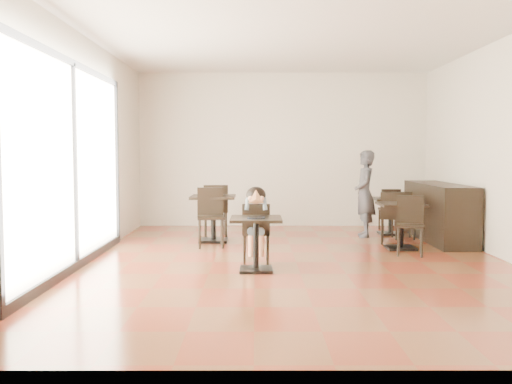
{
  "coord_description": "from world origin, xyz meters",
  "views": [
    {
      "loc": [
        -0.57,
        -7.95,
        1.55
      ],
      "look_at": [
        -0.57,
        -0.09,
        1.0
      ],
      "focal_mm": 40.0,
      "sensor_mm": 36.0,
      "label": 1
    }
  ],
  "objects_px": {
    "chair_left_b": "(211,218)",
    "adult_patron": "(365,194)",
    "child_table": "(256,244)",
    "chair_mid_a": "(393,218)",
    "chair_left_a": "(216,211)",
    "chair_mid_b": "(410,226)",
    "chair_back_a": "(389,210)",
    "child": "(256,225)",
    "cafe_table_back": "(390,216)",
    "child_chair": "(256,233)",
    "cafe_table_mid": "(401,226)",
    "cafe_table_left": "(213,219)",
    "chair_back_b": "(403,216)"
  },
  "relations": [
    {
      "from": "chair_left_a",
      "to": "chair_back_a",
      "type": "bearing_deg",
      "value": -171.55
    },
    {
      "from": "chair_mid_b",
      "to": "cafe_table_left",
      "type": "bearing_deg",
      "value": 171.59
    },
    {
      "from": "child_chair",
      "to": "cafe_table_mid",
      "type": "distance_m",
      "value": 2.59
    },
    {
      "from": "chair_left_b",
      "to": "adult_patron",
      "type": "bearing_deg",
      "value": 16.32
    },
    {
      "from": "child_chair",
      "to": "cafe_table_mid",
      "type": "relative_size",
      "value": 1.15
    },
    {
      "from": "child",
      "to": "cafe_table_back",
      "type": "xyz_separation_m",
      "value": [
        2.54,
        2.76,
        -0.19
      ]
    },
    {
      "from": "child_table",
      "to": "child_chair",
      "type": "height_order",
      "value": "child_chair"
    },
    {
      "from": "child_table",
      "to": "chair_left_a",
      "type": "distance_m",
      "value": 3.09
    },
    {
      "from": "chair_back_b",
      "to": "chair_left_a",
      "type": "bearing_deg",
      "value": 177.61
    },
    {
      "from": "chair_mid_b",
      "to": "child_chair",
      "type": "bearing_deg",
      "value": -151.06
    },
    {
      "from": "child_table",
      "to": "child_chair",
      "type": "xyz_separation_m",
      "value": [
        0.0,
        0.55,
        0.07
      ]
    },
    {
      "from": "adult_patron",
      "to": "chair_mid_a",
      "type": "relative_size",
      "value": 1.79
    },
    {
      "from": "adult_patron",
      "to": "chair_mid_b",
      "type": "height_order",
      "value": "adult_patron"
    },
    {
      "from": "cafe_table_left",
      "to": "child",
      "type": "bearing_deg",
      "value": -68.71
    },
    {
      "from": "adult_patron",
      "to": "cafe_table_left",
      "type": "distance_m",
      "value": 2.82
    },
    {
      "from": "chair_left_b",
      "to": "child_table",
      "type": "bearing_deg",
      "value": -74.71
    },
    {
      "from": "cafe_table_mid",
      "to": "chair_back_b",
      "type": "xyz_separation_m",
      "value": [
        0.32,
        1.08,
        0.05
      ]
    },
    {
      "from": "cafe_table_mid",
      "to": "chair_mid_b",
      "type": "xyz_separation_m",
      "value": [
        0.0,
        -0.55,
        0.07
      ]
    },
    {
      "from": "child_table",
      "to": "chair_back_a",
      "type": "bearing_deg",
      "value": 55.66
    },
    {
      "from": "chair_mid_a",
      "to": "chair_mid_b",
      "type": "height_order",
      "value": "same"
    },
    {
      "from": "child_table",
      "to": "cafe_table_left",
      "type": "bearing_deg",
      "value": 106.8
    },
    {
      "from": "chair_mid_a",
      "to": "chair_left_b",
      "type": "distance_m",
      "value": 3.08
    },
    {
      "from": "child_table",
      "to": "child",
      "type": "xyz_separation_m",
      "value": [
        0.0,
        0.55,
        0.18
      ]
    },
    {
      "from": "chair_left_b",
      "to": "chair_left_a",
      "type": "bearing_deg",
      "value": 84.0
    },
    {
      "from": "chair_mid_b",
      "to": "chair_left_a",
      "type": "bearing_deg",
      "value": 163.46
    },
    {
      "from": "child_table",
      "to": "chair_left_b",
      "type": "distance_m",
      "value": 2.04
    },
    {
      "from": "chair_back_a",
      "to": "chair_mid_a",
      "type": "bearing_deg",
      "value": 80.37
    },
    {
      "from": "adult_patron",
      "to": "chair_back_a",
      "type": "xyz_separation_m",
      "value": [
        0.65,
        0.85,
        -0.38
      ]
    },
    {
      "from": "chair_mid_a",
      "to": "chair_left_a",
      "type": "height_order",
      "value": "chair_left_a"
    },
    {
      "from": "chair_mid_a",
      "to": "chair_mid_b",
      "type": "bearing_deg",
      "value": 104.69
    },
    {
      "from": "cafe_table_left",
      "to": "chair_left_b",
      "type": "relative_size",
      "value": 0.83
    },
    {
      "from": "cafe_table_mid",
      "to": "chair_back_a",
      "type": "bearing_deg",
      "value": 81.64
    },
    {
      "from": "cafe_table_left",
      "to": "child_table",
      "type": "bearing_deg",
      "value": -73.2
    },
    {
      "from": "chair_mid_a",
      "to": "chair_left_b",
      "type": "height_order",
      "value": "chair_left_b"
    },
    {
      "from": "child_chair",
      "to": "adult_patron",
      "type": "bearing_deg",
      "value": -128.93
    },
    {
      "from": "cafe_table_back",
      "to": "cafe_table_left",
      "type": "bearing_deg",
      "value": -165.12
    },
    {
      "from": "child_chair",
      "to": "cafe_table_back",
      "type": "distance_m",
      "value": 3.75
    },
    {
      "from": "adult_patron",
      "to": "chair_mid_a",
      "type": "bearing_deg",
      "value": 24.56
    },
    {
      "from": "cafe_table_left",
      "to": "adult_patron",
      "type": "bearing_deg",
      "value": 11.81
    },
    {
      "from": "cafe_table_mid",
      "to": "chair_mid_b",
      "type": "distance_m",
      "value": 0.56
    },
    {
      "from": "child",
      "to": "cafe_table_left",
      "type": "relative_size",
      "value": 1.33
    },
    {
      "from": "adult_patron",
      "to": "chair_mid_b",
      "type": "bearing_deg",
      "value": 11.48
    },
    {
      "from": "child",
      "to": "cafe_table_back",
      "type": "height_order",
      "value": "child"
    },
    {
      "from": "adult_patron",
      "to": "chair_mid_b",
      "type": "xyz_separation_m",
      "value": [
        0.33,
        -1.88,
        -0.35
      ]
    },
    {
      "from": "cafe_table_back",
      "to": "chair_left_b",
      "type": "bearing_deg",
      "value": -156.57
    },
    {
      "from": "chair_left_b",
      "to": "cafe_table_mid",
      "type": "bearing_deg",
      "value": -9.84
    },
    {
      "from": "child",
      "to": "chair_mid_b",
      "type": "xyz_separation_m",
      "value": [
        2.32,
        0.59,
        -0.09
      ]
    },
    {
      "from": "adult_patron",
      "to": "cafe_table_back",
      "type": "xyz_separation_m",
      "value": [
        0.55,
        0.3,
        -0.45
      ]
    },
    {
      "from": "chair_mid_a",
      "to": "chair_left_a",
      "type": "xyz_separation_m",
      "value": [
        -3.06,
        0.76,
        0.04
      ]
    },
    {
      "from": "adult_patron",
      "to": "chair_mid_b",
      "type": "relative_size",
      "value": 1.79
    }
  ]
}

